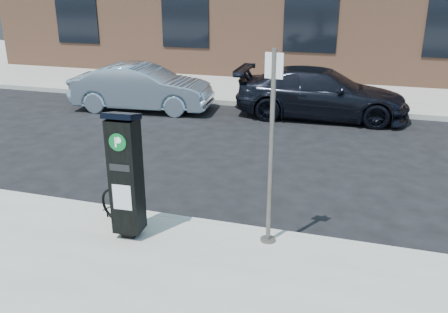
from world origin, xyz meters
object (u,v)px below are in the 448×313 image
at_px(car_dark, 321,93).
at_px(sign_pole, 271,152).
at_px(car_silver, 142,87).
at_px(bike_rack, 114,205).
at_px(parking_kiosk, 126,174).

bearing_deg(car_dark, sign_pole, 178.58).
height_order(sign_pole, car_silver, sign_pole).
distance_m(sign_pole, bike_rack, 2.74).
height_order(bike_rack, car_dark, car_dark).
distance_m(parking_kiosk, car_silver, 8.20).
xyz_separation_m(sign_pole, car_dark, (-0.08, 7.73, -0.83)).
xyz_separation_m(bike_rack, car_dark, (2.41, 7.80, 0.30)).
relative_size(sign_pole, bike_rack, 5.16).
bearing_deg(sign_pole, car_silver, 134.80).
distance_m(sign_pole, car_silver, 8.91).
relative_size(car_silver, car_dark, 0.87).
distance_m(car_silver, car_dark, 5.44).
height_order(car_silver, car_dark, car_dark).
xyz_separation_m(parking_kiosk, bike_rack, (-0.47, 0.38, -0.74)).
height_order(parking_kiosk, car_silver, parking_kiosk).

